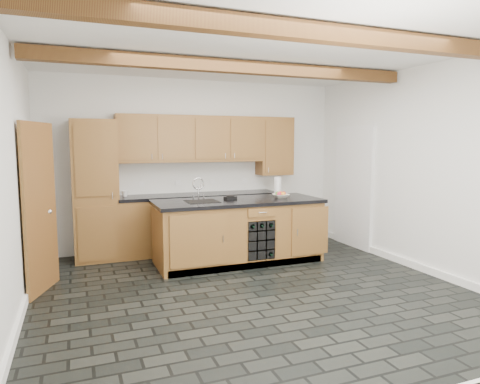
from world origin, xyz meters
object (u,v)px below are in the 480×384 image
Objects in this scene: island at (239,231)px; kitchen_scale at (230,197)px; fruit_bowl at (281,196)px; paper_towel at (278,186)px.

island is 12.38× the size of kitchen_scale.
fruit_bowl is (0.76, -0.14, 0.00)m from kitchen_scale.
island is at bearing 176.92° from fruit_bowl.
fruit_bowl reaches higher than island.
paper_towel reaches higher than fruit_bowl.
kitchen_scale is at bearing 169.61° from fruit_bowl.
island is 9.87× the size of fruit_bowl.
kitchen_scale reaches higher than island.
paper_towel reaches higher than kitchen_scale.
fruit_bowl reaches higher than kitchen_scale.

